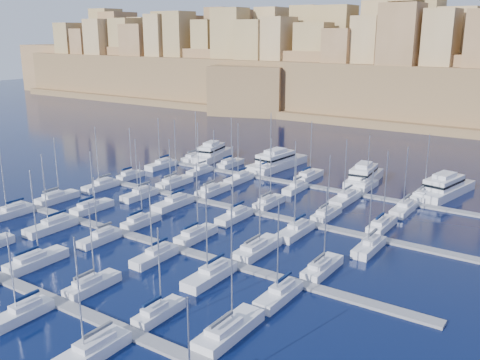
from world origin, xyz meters
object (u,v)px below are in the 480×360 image
Objects in this scene: sailboat_4 at (159,313)px; motor_yacht_d at (445,187)px; motor_yacht_b at (277,161)px; motor_yacht_a at (212,153)px; motor_yacht_c at (364,176)px; sailboat_2 at (36,261)px.

motor_yacht_d is (16.02, 71.60, 1.01)m from sailboat_4.
motor_yacht_a is at bearing -174.91° from motor_yacht_b.
motor_yacht_a is at bearing 122.41° from sailboat_4.
sailboat_4 is at bearing -88.70° from motor_yacht_c.
sailboat_2 is 25.49m from sailboat_4.
sailboat_4 reaches higher than motor_yacht_c.
motor_yacht_b is 41.47m from motor_yacht_d.
motor_yacht_b is at bearing 89.99° from sailboat_2.
sailboat_2 reaches higher than motor_yacht_a.
motor_yacht_a is at bearing -179.64° from motor_yacht_c.
motor_yacht_a is 60.77m from motor_yacht_d.
sailboat_2 is 1.25× the size of sailboat_4.
sailboat_2 reaches higher than sailboat_4.
sailboat_4 is 0.63× the size of motor_yacht_d.
motor_yacht_b is at bearing 179.20° from motor_yacht_d.
motor_yacht_b and motor_yacht_d have the same top height.
sailboat_2 is 73.66m from motor_yacht_c.
motor_yacht_a is (-44.74, 70.46, 1.01)m from sailboat_4.
motor_yacht_c is (43.14, 0.27, -0.00)m from motor_yacht_a.
motor_yacht_b is (-25.45, 72.18, 1.01)m from sailboat_4.
sailboat_4 is (25.46, -1.05, -0.04)m from sailboat_2.
sailboat_4 reaches higher than motor_yacht_b.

